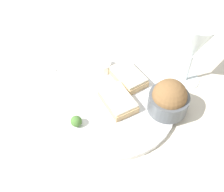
{
  "coord_description": "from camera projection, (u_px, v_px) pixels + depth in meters",
  "views": [
    {
      "loc": [
        0.22,
        -0.38,
        0.56
      ],
      "look_at": [
        0.0,
        0.0,
        0.03
      ],
      "focal_mm": 45.0,
      "sensor_mm": 36.0,
      "label": 1
    }
  ],
  "objects": [
    {
      "name": "cheese_toast_far",
      "position": [
        118.0,
        101.0,
        0.69
      ],
      "size": [
        0.12,
        0.1,
        0.03
      ],
      "color": "tan",
      "rests_on": "dinner_plate"
    },
    {
      "name": "salad_bowl",
      "position": [
        169.0,
        99.0,
        0.66
      ],
      "size": [
        0.1,
        0.1,
        0.09
      ],
      "color": "#4C5156",
      "rests_on": "dinner_plate"
    },
    {
      "name": "garnish",
      "position": [
        76.0,
        121.0,
        0.65
      ],
      "size": [
        0.03,
        0.03,
        0.03
      ],
      "color": "#477533",
      "rests_on": "dinner_plate"
    },
    {
      "name": "cheese_toast_near",
      "position": [
        128.0,
        76.0,
        0.74
      ],
      "size": [
        0.12,
        0.1,
        0.03
      ],
      "color": "tan",
      "rests_on": "dinner_plate"
    },
    {
      "name": "fork",
      "position": [
        23.0,
        70.0,
        0.79
      ],
      "size": [
        0.17,
        0.1,
        0.01
      ],
      "color": "silver",
      "rests_on": "ground_plane"
    },
    {
      "name": "sauce_ramekin",
      "position": [
        102.0,
        66.0,
        0.76
      ],
      "size": [
        0.05,
        0.05,
        0.03
      ],
      "color": "white",
      "rests_on": "dinner_plate"
    },
    {
      "name": "dinner_plate",
      "position": [
        112.0,
        103.0,
        0.71
      ],
      "size": [
        0.32,
        0.32,
        0.01
      ],
      "color": "white",
      "rests_on": "ground_plane"
    },
    {
      "name": "ground_plane",
      "position": [
        112.0,
        105.0,
        0.71
      ],
      "size": [
        4.0,
        4.0,
        0.0
      ],
      "primitive_type": "plane",
      "color": "beige"
    },
    {
      "name": "wine_glass",
      "position": [
        196.0,
        43.0,
        0.67
      ],
      "size": [
        0.08,
        0.08,
        0.18
      ],
      "color": "silver",
      "rests_on": "ground_plane"
    }
  ]
}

